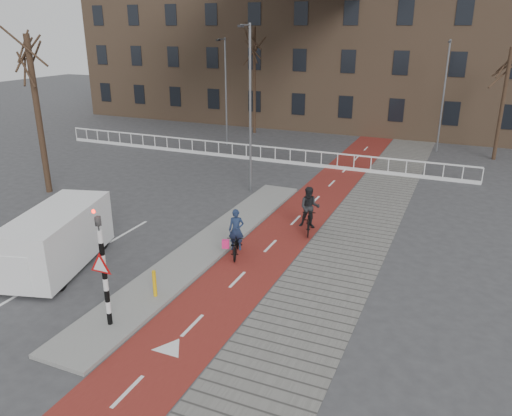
% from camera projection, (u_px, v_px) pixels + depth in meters
% --- Properties ---
extents(ground, '(120.00, 120.00, 0.00)m').
position_uv_depth(ground, '(167.00, 299.00, 15.73)').
color(ground, '#38383A').
rests_on(ground, ground).
extents(bike_lane, '(2.50, 60.00, 0.01)m').
position_uv_depth(bike_lane, '(309.00, 206.00, 23.78)').
color(bike_lane, maroon).
rests_on(bike_lane, ground).
extents(sidewalk, '(3.00, 60.00, 0.01)m').
position_uv_depth(sidewalk, '(368.00, 215.00, 22.74)').
color(sidewalk, slate).
rests_on(sidewalk, ground).
extents(curb_island, '(1.80, 16.00, 0.12)m').
position_uv_depth(curb_island, '(208.00, 245.00, 19.41)').
color(curb_island, gray).
rests_on(curb_island, ground).
extents(traffic_signal, '(0.80, 0.80, 3.68)m').
position_uv_depth(traffic_signal, '(103.00, 265.00, 13.53)').
color(traffic_signal, black).
rests_on(traffic_signal, curb_island).
extents(bollard, '(0.12, 0.12, 0.87)m').
position_uv_depth(bollard, '(155.00, 283.00, 15.50)').
color(bollard, '#ECB00D').
rests_on(bollard, curb_island).
extents(cyclist_near, '(1.15, 1.81, 1.80)m').
position_uv_depth(cyclist_near, '(236.00, 240.00, 18.50)').
color(cyclist_near, black).
rests_on(cyclist_near, bike_lane).
extents(cyclist_far, '(0.98, 1.90, 1.97)m').
position_uv_depth(cyclist_far, '(309.00, 214.00, 20.49)').
color(cyclist_far, black).
rests_on(cyclist_far, bike_lane).
extents(van, '(3.16, 5.17, 2.08)m').
position_uv_depth(van, '(58.00, 238.00, 17.49)').
color(van, white).
rests_on(van, ground).
extents(railing, '(28.00, 0.10, 0.99)m').
position_uv_depth(railing, '(246.00, 155.00, 32.14)').
color(railing, silver).
rests_on(railing, ground).
extents(townhouse_row, '(46.00, 10.00, 15.90)m').
position_uv_depth(townhouse_row, '(342.00, 30.00, 41.75)').
color(townhouse_row, '#7F6047').
rests_on(townhouse_row, ground).
extents(tree_left, '(0.30, 0.30, 7.77)m').
position_uv_depth(tree_left, '(38.00, 117.00, 24.57)').
color(tree_left, '#2F1F14').
rests_on(tree_left, ground).
extents(tree_mid, '(0.24, 0.24, 8.04)m').
position_uv_depth(tree_mid, '(254.00, 82.00, 38.89)').
color(tree_mid, '#2F1F14').
rests_on(tree_mid, ground).
extents(tree_right, '(0.24, 0.24, 6.92)m').
position_uv_depth(tree_right, '(502.00, 105.00, 31.02)').
color(tree_right, '#2F1F14').
rests_on(tree_right, ground).
extents(streetlight_near, '(0.12, 0.12, 8.24)m').
position_uv_depth(streetlight_near, '(250.00, 112.00, 24.61)').
color(streetlight_near, slate).
rests_on(streetlight_near, ground).
extents(streetlight_left, '(0.12, 0.12, 7.38)m').
position_uv_depth(streetlight_left, '(226.00, 93.00, 34.86)').
color(streetlight_left, slate).
rests_on(streetlight_left, ground).
extents(streetlight_right, '(0.12, 0.12, 7.32)m').
position_uv_depth(streetlight_right, '(443.00, 97.00, 33.01)').
color(streetlight_right, slate).
rests_on(streetlight_right, ground).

